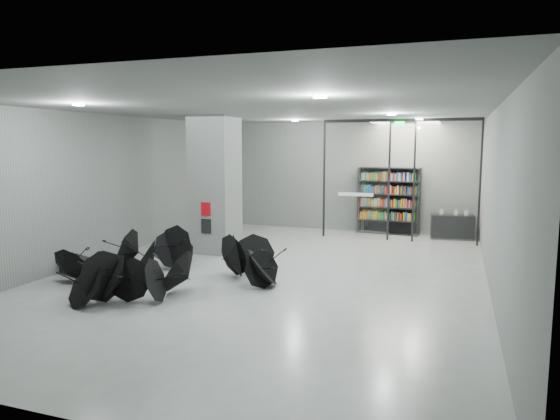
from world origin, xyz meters
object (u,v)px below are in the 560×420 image
(bench, at_px, (78,266))
(umbrella_cluster, at_px, (166,271))
(column, at_px, (215,185))
(shop_counter, at_px, (452,227))
(bookshelf, at_px, (389,201))

(bench, bearing_deg, umbrella_cluster, 21.08)
(bench, distance_m, umbrella_cluster, 2.52)
(column, distance_m, shop_counter, 8.12)
(column, height_order, bookshelf, column)
(bookshelf, bearing_deg, umbrella_cluster, -110.45)
(column, xyz_separation_m, shop_counter, (6.63, 4.42, -1.59))
(bench, relative_size, shop_counter, 0.89)
(bookshelf, distance_m, shop_counter, 2.34)
(column, xyz_separation_m, bench, (-2.00, -3.57, -1.80))
(column, xyz_separation_m, umbrella_cluster, (0.52, -3.60, -1.69))
(column, distance_m, umbrella_cluster, 4.01)
(bookshelf, relative_size, shop_counter, 1.72)
(bench, relative_size, bookshelf, 0.52)
(column, relative_size, bench, 3.26)
(bookshelf, xyz_separation_m, shop_counter, (2.18, -0.33, -0.77))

